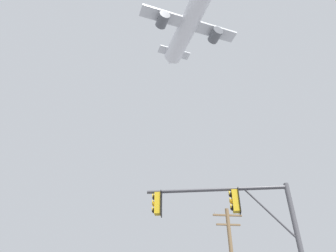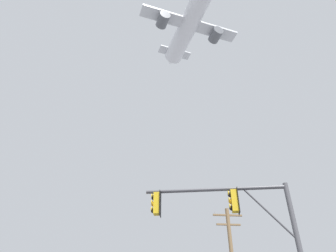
% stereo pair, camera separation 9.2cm
% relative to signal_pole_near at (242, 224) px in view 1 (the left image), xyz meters
% --- Properties ---
extents(signal_pole_near, '(5.77, 1.27, 6.39)m').
position_rel_signal_pole_near_xyz_m(signal_pole_near, '(0.00, 0.00, 0.00)').
color(signal_pole_near, '#4C4C51').
rests_on(signal_pole_near, ground).
extents(airplane, '(18.83, 24.37, 6.68)m').
position_rel_signal_pole_near_xyz_m(airplane, '(3.57, 24.92, 45.40)').
color(airplane, white).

